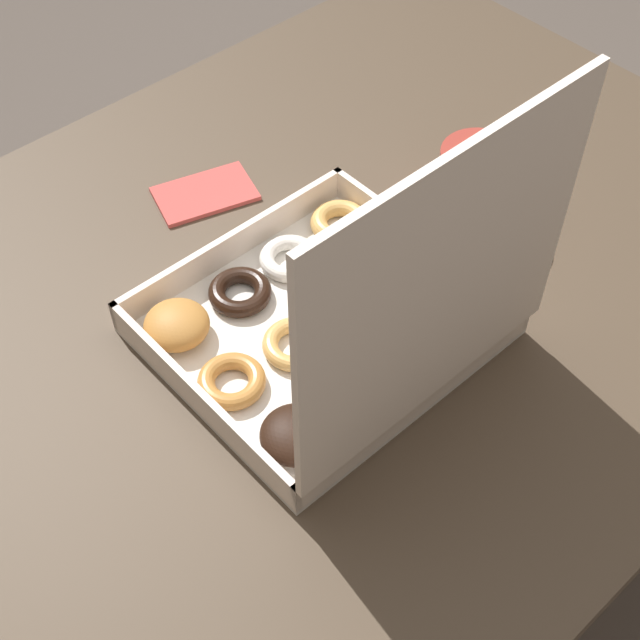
% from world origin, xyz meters
% --- Properties ---
extents(ground_plane, '(8.00, 8.00, 0.00)m').
position_xyz_m(ground_plane, '(0.00, 0.00, 0.00)').
color(ground_plane, '#564C44').
extents(dining_table, '(1.20, 0.91, 0.76)m').
position_xyz_m(dining_table, '(0.00, 0.00, 0.66)').
color(dining_table, '#4C3D2D').
rests_on(dining_table, ground_plane).
extents(donut_box, '(0.34, 0.31, 0.35)m').
position_xyz_m(donut_box, '(0.07, 0.10, 0.82)').
color(donut_box, silver).
rests_on(donut_box, dining_table).
extents(coffee_mug, '(0.09, 0.09, 0.10)m').
position_xyz_m(coffee_mug, '(-0.20, 0.04, 0.81)').
color(coffee_mug, '#A3382D').
rests_on(coffee_mug, dining_table).
extents(paper_napkin, '(0.14, 0.11, 0.01)m').
position_xyz_m(paper_napkin, '(0.03, -0.21, 0.76)').
color(paper_napkin, '#CC4C47').
rests_on(paper_napkin, dining_table).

